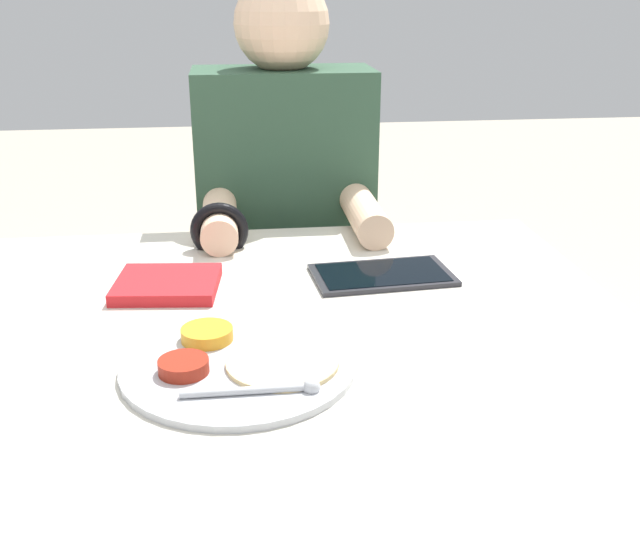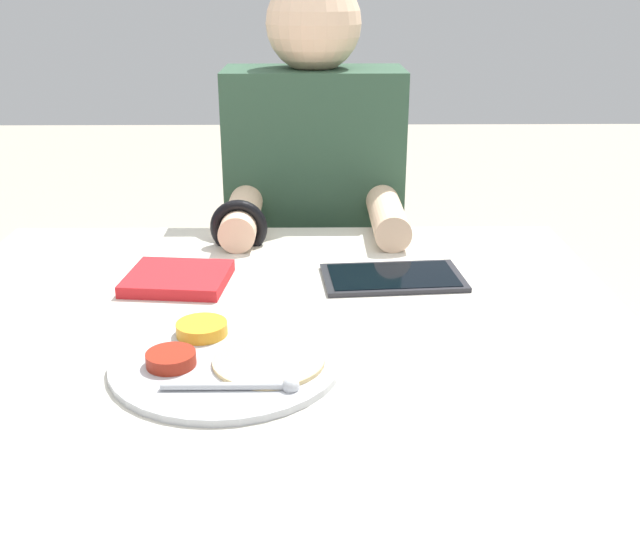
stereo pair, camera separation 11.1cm
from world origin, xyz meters
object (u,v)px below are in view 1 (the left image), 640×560
object	(u,v)px
thali_tray	(238,363)
tablet_device	(382,275)
person_diner	(286,274)
red_notebook	(167,285)

from	to	relation	value
thali_tray	tablet_device	distance (m)	0.39
person_diner	thali_tray	bearing A→B (deg)	-99.01
thali_tray	tablet_device	bearing A→B (deg)	49.69
red_notebook	tablet_device	size ratio (longest dim) A/B	0.72
thali_tray	person_diner	world-z (taller)	person_diner
tablet_device	red_notebook	bearing A→B (deg)	-177.84
thali_tray	tablet_device	world-z (taller)	thali_tray
tablet_device	person_diner	world-z (taller)	person_diner
tablet_device	person_diner	xyz separation A→B (m)	(-0.13, 0.46, -0.17)
red_notebook	person_diner	world-z (taller)	person_diner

